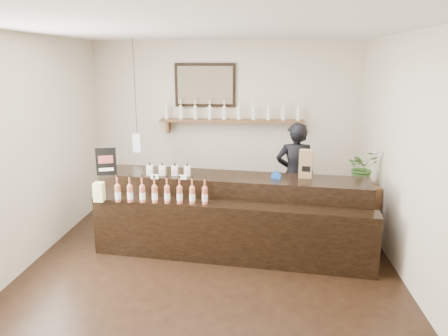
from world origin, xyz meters
name	(u,v)px	position (x,y,z in m)	size (l,w,h in m)	color
ground	(211,268)	(0.00, 0.00, 0.00)	(5.00, 5.00, 0.00)	black
room_shell	(209,131)	(0.00, 0.00, 1.70)	(5.00, 5.00, 5.00)	beige
back_wall_decor	(216,105)	(-0.16, 2.37, 1.76)	(2.66, 0.96, 1.69)	brown
counter	(231,217)	(0.22, 0.57, 0.47)	(3.61, 1.39, 1.16)	black
promo_sign	(106,162)	(-1.45, 0.60, 1.18)	(0.26, 0.10, 0.37)	black
paper_bag	(306,164)	(1.17, 0.68, 1.18)	(0.19, 0.15, 0.37)	brown
tape_dispenser	(276,175)	(0.79, 0.62, 1.03)	(0.13, 0.08, 0.10)	#184AAB
side_cabinet	(359,211)	(2.00, 1.15, 0.40)	(0.47, 0.60, 0.80)	brown
potted_plant	(362,167)	(2.00, 1.15, 1.04)	(0.43, 0.37, 0.48)	#396327
shopkeeper	(295,168)	(1.11, 1.55, 0.91)	(0.66, 0.43, 1.81)	black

